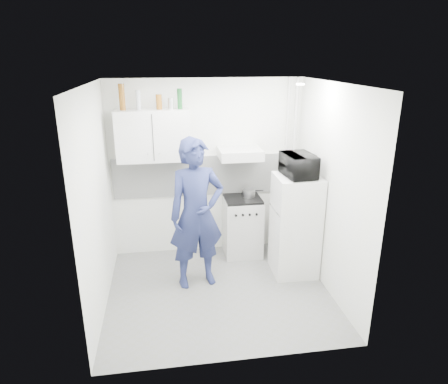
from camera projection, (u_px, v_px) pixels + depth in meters
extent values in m
plane|color=slate|center=(219.00, 291.00, 5.16)|extent=(2.80, 2.80, 0.00)
plane|color=white|center=(218.00, 84.00, 4.31)|extent=(2.80, 2.80, 0.00)
plane|color=white|center=(207.00, 169.00, 5.90)|extent=(2.80, 0.00, 2.80)
plane|color=white|center=(97.00, 203.00, 4.54)|extent=(0.00, 2.60, 2.60)
plane|color=white|center=(330.00, 191.00, 4.94)|extent=(0.00, 2.60, 2.60)
imported|color=navy|center=(197.00, 214.00, 5.05)|extent=(0.80, 0.60, 1.96)
cube|color=beige|center=(242.00, 227.00, 6.02)|extent=(0.55, 0.55, 0.88)
cube|color=white|center=(295.00, 226.00, 5.42)|extent=(0.59, 0.59, 1.40)
cube|color=black|center=(243.00, 198.00, 5.87)|extent=(0.53, 0.53, 0.03)
cylinder|color=silver|center=(249.00, 193.00, 5.90)|extent=(0.19, 0.19, 0.10)
imported|color=black|center=(299.00, 165.00, 5.14)|extent=(0.56, 0.41, 0.29)
cylinder|color=brown|center=(122.00, 97.00, 5.23)|extent=(0.08, 0.08, 0.34)
cylinder|color=#B2B7BC|center=(138.00, 100.00, 5.28)|extent=(0.06, 0.06, 0.26)
cylinder|color=brown|center=(159.00, 102.00, 5.32)|extent=(0.08, 0.08, 0.20)
cylinder|color=silver|center=(171.00, 103.00, 5.35)|extent=(0.08, 0.08, 0.15)
cylinder|color=#144C1E|center=(180.00, 99.00, 5.35)|extent=(0.07, 0.07, 0.27)
cube|color=white|center=(153.00, 136.00, 5.46)|extent=(1.00, 0.35, 0.70)
cube|color=beige|center=(240.00, 154.00, 5.65)|extent=(0.60, 0.50, 0.14)
cube|color=white|center=(207.00, 175.00, 5.92)|extent=(2.74, 0.03, 0.60)
cylinder|color=beige|center=(293.00, 167.00, 6.02)|extent=(0.05, 0.05, 2.60)
cylinder|color=beige|center=(285.00, 167.00, 6.00)|extent=(0.04, 0.04, 2.60)
cylinder|color=white|center=(300.00, 84.00, 4.65)|extent=(0.10, 0.10, 0.02)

